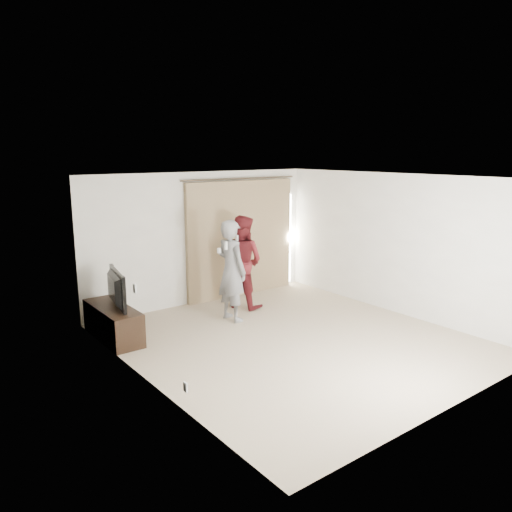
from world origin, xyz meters
The scene contains 10 objects.
floor centered at (0.00, 0.00, 0.00)m, with size 5.50×5.50×0.00m, color tan.
wall_back centered at (0.00, 2.75, 1.30)m, with size 5.00×0.04×2.60m, color silver.
wall_left centered at (-2.50, 0.00, 1.30)m, with size 0.04×5.50×2.60m.
ceiling centered at (0.00, 0.00, 2.60)m, with size 5.00×5.50×0.01m, color silver.
curtain centered at (0.91, 2.68, 1.20)m, with size 2.80×0.11×2.46m.
tv_console centered at (-2.27, 1.84, 0.27)m, with size 0.49×1.40×0.54m, color black.
tv centered at (-2.27, 1.84, 0.84)m, with size 1.03×0.14×0.59m, color black.
scratching_post centered at (-2.10, 2.40, 0.20)m, with size 0.37×0.37×0.49m.
person_man centered at (-0.21, 1.44, 0.91)m, with size 0.49×0.70×1.82m.
person_woman centered at (0.39, 1.96, 0.90)m, with size 0.97×1.07×1.80m.
Camera 1 is at (-5.09, -5.65, 2.99)m, focal length 35.00 mm.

